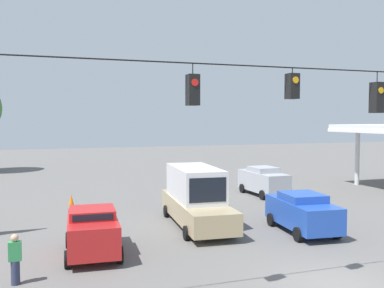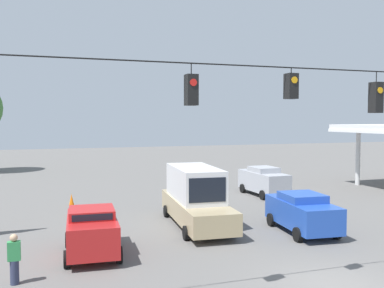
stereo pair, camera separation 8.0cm
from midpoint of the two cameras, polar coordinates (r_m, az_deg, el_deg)
name	(u,v)px [view 2 (the right image)]	position (r m, az deg, el deg)	size (l,w,h in m)	color
ground_plane	(336,287)	(15.11, 18.78, -17.65)	(140.00, 140.00, 0.00)	#605E5B
overhead_signal_span	(336,134)	(14.35, 18.81, 1.21)	(22.02, 0.38, 7.75)	#939399
sedan_red_parked_shoulder	(92,231)	(17.62, -13.08, -11.18)	(2.29, 4.01, 1.87)	red
sedan_silver_oncoming_far	(263,181)	(30.59, 9.59, -4.83)	(2.04, 4.55, 2.01)	#A8AAB2
box_truck_tan_withflow_mid	(196,197)	(21.74, 0.59, -7.05)	(2.82, 7.30, 2.94)	tan
sedan_blue_crossing_near	(302,212)	(21.17, 14.57, -8.75)	(2.44, 4.55, 1.86)	#234CB2
traffic_cone_nearest	(84,253)	(16.95, -14.09, -13.92)	(0.32, 0.32, 0.74)	orange
traffic_cone_second	(79,234)	(19.62, -14.76, -11.54)	(0.32, 0.32, 0.74)	orange
traffic_cone_third	(75,219)	(22.43, -15.24, -9.66)	(0.32, 0.32, 0.74)	orange
traffic_cone_fourth	(71,209)	(25.01, -15.79, -8.32)	(0.32, 0.32, 0.74)	orange
traffic_cone_fifth	(72,200)	(27.77, -15.69, -7.16)	(0.32, 0.32, 0.74)	orange
pedestrian	(14,259)	(15.44, -22.48, -14.01)	(0.40, 0.28, 1.66)	#2D334C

